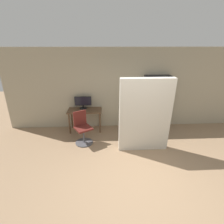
{
  "coord_description": "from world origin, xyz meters",
  "views": [
    {
      "loc": [
        -0.75,
        -2.84,
        2.82
      ],
      "look_at": [
        -0.52,
        1.58,
        1.05
      ],
      "focal_mm": 28.0,
      "sensor_mm": 36.0,
      "label": 1
    }
  ],
  "objects_px": {
    "monitor": "(83,102)",
    "office_chair": "(83,130)",
    "mattress_near": "(145,116)",
    "bookshelf": "(152,101)"
  },
  "relations": [
    {
      "from": "office_chair",
      "to": "mattress_near",
      "type": "relative_size",
      "value": 0.48
    },
    {
      "from": "office_chair",
      "to": "mattress_near",
      "type": "height_order",
      "value": "mattress_near"
    },
    {
      "from": "office_chair",
      "to": "bookshelf",
      "type": "height_order",
      "value": "bookshelf"
    },
    {
      "from": "monitor",
      "to": "office_chair",
      "type": "relative_size",
      "value": 0.57
    },
    {
      "from": "mattress_near",
      "to": "monitor",
      "type": "bearing_deg",
      "value": 141.36
    },
    {
      "from": "monitor",
      "to": "bookshelf",
      "type": "bearing_deg",
      "value": 0.81
    },
    {
      "from": "mattress_near",
      "to": "office_chair",
      "type": "bearing_deg",
      "value": 164.66
    },
    {
      "from": "monitor",
      "to": "bookshelf",
      "type": "height_order",
      "value": "bookshelf"
    },
    {
      "from": "bookshelf",
      "to": "mattress_near",
      "type": "relative_size",
      "value": 0.9
    },
    {
      "from": "monitor",
      "to": "office_chair",
      "type": "bearing_deg",
      "value": -86.97
    }
  ]
}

